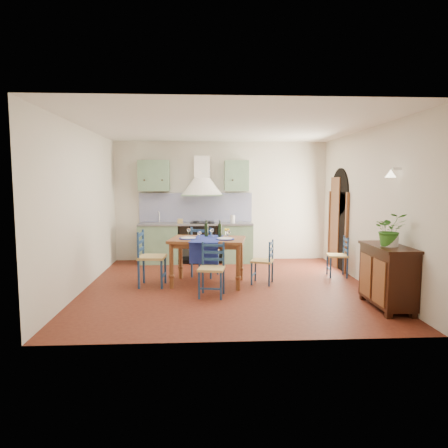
% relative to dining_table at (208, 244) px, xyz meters
% --- Properties ---
extents(floor, '(5.00, 5.00, 0.00)m').
position_rel_dining_table_xyz_m(floor, '(0.35, -0.16, -0.74)').
color(floor, '#46170F').
rests_on(floor, ground).
extents(back_wall, '(5.00, 0.96, 2.80)m').
position_rel_dining_table_xyz_m(back_wall, '(-0.12, 2.13, 0.31)').
color(back_wall, beige).
rests_on(back_wall, ground).
extents(right_wall, '(0.26, 5.00, 2.80)m').
position_rel_dining_table_xyz_m(right_wall, '(2.85, 0.12, 0.59)').
color(right_wall, beige).
rests_on(right_wall, ground).
extents(left_wall, '(0.04, 5.00, 2.80)m').
position_rel_dining_table_xyz_m(left_wall, '(-2.15, -0.16, 0.66)').
color(left_wall, beige).
rests_on(left_wall, ground).
extents(ceiling, '(5.00, 5.00, 0.01)m').
position_rel_dining_table_xyz_m(ceiling, '(0.35, -0.16, 2.06)').
color(ceiling, silver).
rests_on(ceiling, back_wall).
extents(dining_table, '(1.45, 1.13, 1.16)m').
position_rel_dining_table_xyz_m(dining_table, '(0.00, 0.00, 0.00)').
color(dining_table, brown).
rests_on(dining_table, ground).
extents(chair_near, '(0.47, 0.47, 0.87)m').
position_rel_dining_table_xyz_m(chair_near, '(0.06, -0.77, -0.29)').
color(chair_near, navy).
rests_on(chair_near, ground).
extents(chair_far, '(0.60, 0.60, 0.99)m').
position_rel_dining_table_xyz_m(chair_far, '(-0.06, 0.61, -0.23)').
color(chair_far, navy).
rests_on(chair_far, ground).
extents(chair_left, '(0.50, 0.50, 1.00)m').
position_rel_dining_table_xyz_m(chair_left, '(-1.03, -0.08, -0.23)').
color(chair_left, navy).
rests_on(chair_left, ground).
extents(chair_right, '(0.48, 0.48, 0.80)m').
position_rel_dining_table_xyz_m(chair_right, '(1.02, -0.03, -0.33)').
color(chair_right, navy).
rests_on(chair_right, ground).
extents(chair_spare, '(0.41, 0.41, 0.79)m').
position_rel_dining_table_xyz_m(chair_spare, '(2.58, 0.46, -0.33)').
color(chair_spare, navy).
rests_on(chair_spare, ground).
extents(sideboard, '(0.50, 1.05, 0.94)m').
position_rel_dining_table_xyz_m(sideboard, '(2.61, -1.54, -0.23)').
color(sideboard, black).
rests_on(sideboard, ground).
extents(potted_plant, '(0.50, 0.45, 0.48)m').
position_rel_dining_table_xyz_m(potted_plant, '(2.60, -1.59, 0.43)').
color(potted_plant, '#2E6F20').
rests_on(potted_plant, sideboard).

